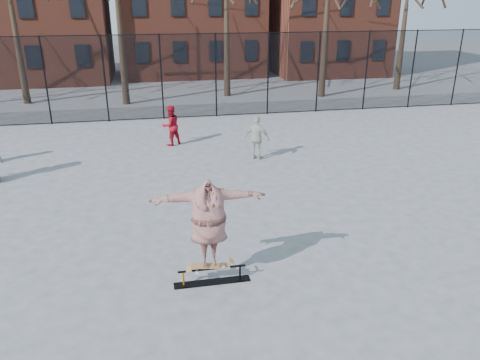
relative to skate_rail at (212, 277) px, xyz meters
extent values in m
plane|color=slate|center=(1.03, 1.30, -0.14)|extent=(100.00, 100.00, 0.00)
cube|color=black|center=(0.00, 0.00, -0.13)|extent=(1.61, 0.25, 0.01)
cylinder|color=#CA620B|center=(-0.60, 0.00, 0.03)|extent=(0.04, 0.04, 0.33)
cylinder|color=black|center=(0.60, 0.00, 0.03)|extent=(0.04, 0.04, 0.33)
cylinder|color=black|center=(0.00, 0.00, 0.19)|extent=(1.42, 0.05, 0.05)
imported|color=#613C96|center=(-0.04, 0.00, 1.26)|extent=(2.34, 0.71, 1.89)
imported|color=#A80E1E|center=(-0.25, 9.95, 0.66)|extent=(0.97, 0.91, 1.60)
imported|color=beige|center=(2.72, 7.58, 0.66)|extent=(1.01, 0.83, 1.61)
cylinder|color=black|center=(-5.57, 14.30, 1.86)|extent=(0.07, 0.07, 4.00)
cylinder|color=black|center=(-2.97, 14.30, 1.86)|extent=(0.07, 0.07, 4.00)
cylinder|color=black|center=(-0.37, 14.30, 1.86)|extent=(0.07, 0.07, 4.00)
cylinder|color=black|center=(2.23, 14.30, 1.86)|extent=(0.07, 0.07, 4.00)
cylinder|color=black|center=(4.83, 14.30, 1.86)|extent=(0.07, 0.07, 4.00)
cylinder|color=black|center=(7.43, 14.30, 1.86)|extent=(0.07, 0.07, 4.00)
cylinder|color=black|center=(10.03, 14.30, 1.86)|extent=(0.07, 0.07, 4.00)
cylinder|color=black|center=(12.63, 14.30, 1.86)|extent=(0.07, 0.07, 4.00)
cylinder|color=black|center=(15.23, 14.30, 1.86)|extent=(0.07, 0.07, 4.00)
cube|color=black|center=(1.03, 14.30, 1.86)|extent=(34.00, 0.01, 4.00)
cylinder|color=black|center=(1.03, 14.30, 3.82)|extent=(34.00, 0.04, 0.04)
cone|color=black|center=(-7.47, 19.10, 2.17)|extent=(0.40, 0.40, 4.62)
cone|color=black|center=(-1.97, 17.80, 2.17)|extent=(0.40, 0.40, 4.62)
cone|color=black|center=(3.53, 19.10, 2.17)|extent=(0.40, 0.40, 4.62)
cone|color=black|center=(9.03, 17.80, 2.17)|extent=(0.40, 0.40, 4.62)
cone|color=black|center=(14.53, 19.10, 2.17)|extent=(0.40, 0.40, 4.62)
camera|label=1|loc=(-1.04, -8.33, 5.52)|focal=35.00mm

